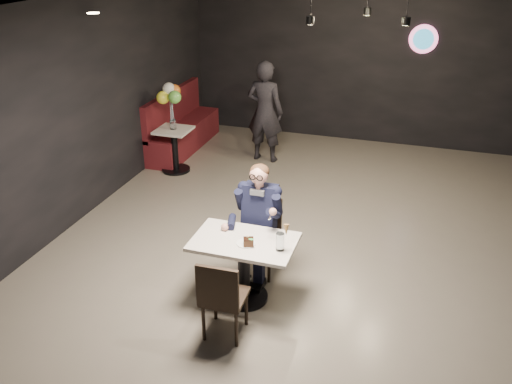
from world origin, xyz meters
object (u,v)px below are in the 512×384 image
(side_table, at_px, (175,152))
(seated_man, at_px, (260,219))
(chair_far, at_px, (260,239))
(passerby, at_px, (265,112))
(chair_near, at_px, (225,295))
(sundae_glass, at_px, (280,242))
(booth_bench, at_px, (183,121))
(balloon_vase, at_px, (173,125))
(main_table, at_px, (244,270))

(side_table, bearing_deg, seated_man, -47.46)
(chair_far, height_order, passerby, passerby)
(chair_near, relative_size, sundae_glass, 4.70)
(booth_bench, bearing_deg, seated_man, -53.48)
(balloon_vase, bearing_deg, chair_near, -57.88)
(main_table, height_order, balloon_vase, balloon_vase)
(sundae_glass, bearing_deg, balloon_vase, 130.93)
(main_table, bearing_deg, sundae_glass, -9.89)
(main_table, xyz_separation_m, chair_far, (0.00, 0.55, 0.09))
(seated_man, height_order, booth_bench, seated_man)
(chair_far, relative_size, balloon_vase, 5.84)
(chair_near, relative_size, seated_man, 0.64)
(main_table, distance_m, side_table, 3.80)
(main_table, bearing_deg, passerby, 103.84)
(balloon_vase, bearing_deg, passerby, 36.25)
(sundae_glass, distance_m, booth_bench, 5.10)
(booth_bench, bearing_deg, side_table, -73.30)
(seated_man, relative_size, sundae_glass, 7.36)
(chair_far, bearing_deg, sundae_glass, -56.34)
(main_table, xyz_separation_m, side_table, (-2.28, 3.04, -0.03))
(chair_near, relative_size, passerby, 0.52)
(chair_near, bearing_deg, balloon_vase, 120.17)
(side_table, bearing_deg, main_table, -53.07)
(chair_near, height_order, seated_man, seated_man)
(main_table, height_order, seated_man, seated_man)
(seated_man, distance_m, side_table, 3.40)
(booth_bench, bearing_deg, balloon_vase, -73.30)
(chair_far, xyz_separation_m, seated_man, (0.00, 0.00, 0.26))
(main_table, distance_m, chair_far, 0.56)
(balloon_vase, bearing_deg, booth_bench, 106.70)
(seated_man, distance_m, passerby, 3.59)
(passerby, bearing_deg, booth_bench, 2.01)
(chair_far, xyz_separation_m, chair_near, (0.00, -1.15, 0.00))
(side_table, bearing_deg, chair_far, -47.46)
(main_table, height_order, chair_far, chair_far)
(chair_near, distance_m, booth_bench, 5.31)
(seated_man, xyz_separation_m, balloon_vase, (-2.28, 2.49, 0.11))
(side_table, height_order, passerby, passerby)
(seated_man, xyz_separation_m, booth_bench, (-2.58, 3.49, -0.17))
(main_table, xyz_separation_m, balloon_vase, (-2.28, 3.04, 0.45))
(booth_bench, xyz_separation_m, balloon_vase, (0.30, -1.00, 0.28))
(chair_far, bearing_deg, seated_man, 0.00)
(chair_near, xyz_separation_m, side_table, (-2.28, 3.64, -0.12))
(chair_near, height_order, booth_bench, booth_bench)
(booth_bench, height_order, passerby, passerby)
(chair_far, distance_m, side_table, 3.38)
(main_table, height_order, chair_near, chair_near)
(seated_man, bearing_deg, sundae_glass, -56.34)
(chair_far, height_order, sundae_glass, sundae_glass)
(main_table, bearing_deg, balloon_vase, 126.93)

